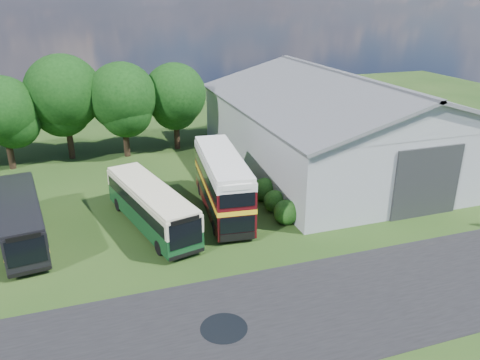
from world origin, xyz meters
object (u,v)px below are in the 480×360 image
object	(u,v)px
bus_green_single	(151,206)
bus_dark_single	(21,218)
bus_maroon_double	(222,184)
storage_shed	(339,117)

from	to	relation	value
bus_green_single	bus_dark_single	distance (m)	7.90
bus_maroon_double	bus_dark_single	size ratio (longest dim) A/B	0.99
storage_shed	bus_dark_single	xyz separation A→B (m)	(-25.89, -6.84, -2.71)
bus_maroon_double	bus_dark_single	world-z (taller)	bus_maroon_double
bus_maroon_double	bus_dark_single	bearing A→B (deg)	-174.41
bus_maroon_double	bus_dark_single	xyz separation A→B (m)	(-12.96, 0.08, -0.66)
bus_maroon_double	bus_dark_single	distance (m)	12.97
storage_shed	bus_green_single	world-z (taller)	storage_shed
storage_shed	bus_maroon_double	world-z (taller)	storage_shed
storage_shed	bus_green_single	size ratio (longest dim) A/B	2.35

